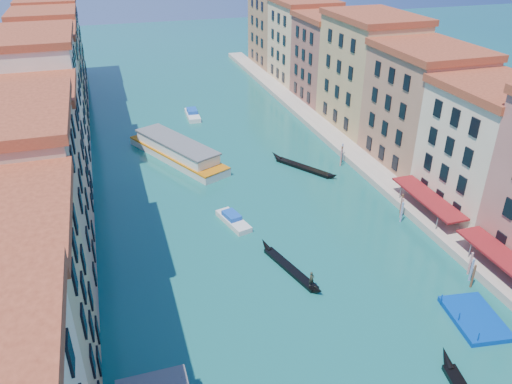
# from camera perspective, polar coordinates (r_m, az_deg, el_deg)

# --- Properties ---
(left_bank_palazzos) EXTENTS (12.80, 128.40, 21.00)m
(left_bank_palazzos) POSITION_cam_1_polar(r_m,az_deg,el_deg) (78.09, -23.67, 7.34)
(left_bank_palazzos) COLOR beige
(left_bank_palazzos) RESTS_ON ground
(right_bank_palazzos) EXTENTS (12.80, 128.40, 21.00)m
(right_bank_palazzos) POSITION_cam_1_polar(r_m,az_deg,el_deg) (90.51, 14.54, 11.53)
(right_bank_palazzos) COLOR #943B32
(right_bank_palazzos) RESTS_ON ground
(quay) EXTENTS (4.00, 140.00, 1.00)m
(quay) POSITION_cam_1_polar(r_m,az_deg,el_deg) (89.79, 9.42, 5.65)
(quay) COLOR #AA9A89
(quay) RESTS_ON ground
(mooring_poles_right) EXTENTS (1.44, 54.24, 3.20)m
(mooring_poles_right) POSITION_cam_1_polar(r_m,az_deg,el_deg) (61.41, 21.79, -6.85)
(mooring_poles_right) COLOR #56321D
(mooring_poles_right) RESTS_ON ground
(vaporetto_far) EXTENTS (13.82, 21.80, 3.24)m
(vaporetto_far) POSITION_cam_1_polar(r_m,az_deg,el_deg) (83.73, -9.02, 4.67)
(vaporetto_far) COLOR silver
(vaporetto_far) RESTS_ON ground
(gondola_fore) EXTENTS (4.07, 11.61, 2.36)m
(gondola_fore) POSITION_cam_1_polar(r_m,az_deg,el_deg) (57.05, 3.92, -8.60)
(gondola_fore) COLOR black
(gondola_fore) RESTS_ON ground
(gondola_far) EXTENTS (7.98, 11.69, 1.88)m
(gondola_far) POSITION_cam_1_polar(r_m,az_deg,el_deg) (80.13, 5.29, 2.95)
(gondola_far) COLOR black
(gondola_far) RESTS_ON ground
(motorboat_mid) EXTENTS (3.51, 6.59, 1.30)m
(motorboat_mid) POSITION_cam_1_polar(r_m,az_deg,el_deg) (65.28, -2.64, -3.19)
(motorboat_mid) COLOR silver
(motorboat_mid) RESTS_ON ground
(motorboat_far) EXTENTS (2.66, 7.48, 1.53)m
(motorboat_far) POSITION_cam_1_polar(r_m,az_deg,el_deg) (102.76, -7.27, 8.82)
(motorboat_far) COLOR silver
(motorboat_far) RESTS_ON ground
(blue_dock) EXTENTS (5.41, 7.31, 0.56)m
(blue_dock) POSITION_cam_1_polar(r_m,az_deg,el_deg) (55.21, 23.74, -13.06)
(blue_dock) COLOR #01379B
(blue_dock) RESTS_ON ground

